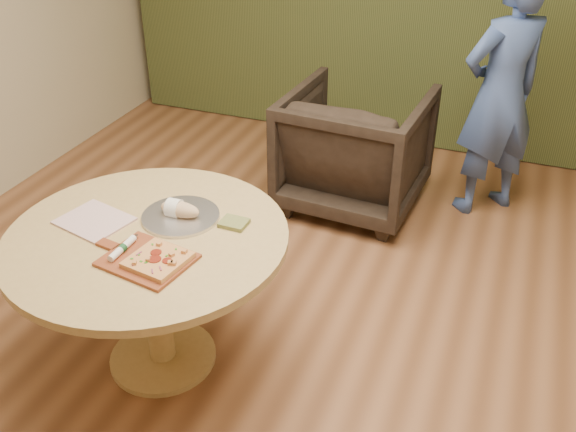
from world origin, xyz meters
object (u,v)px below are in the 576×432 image
(flatbread_pizza, at_px, (158,260))
(person_standing, at_px, (500,95))
(pedestal_table, at_px, (150,260))
(armchair, at_px, (356,144))
(pizza_paddle, at_px, (145,259))
(bread_roll, at_px, (178,209))
(serving_tray, at_px, (181,216))
(cutlery_roll, at_px, (122,248))

(flatbread_pizza, xyz_separation_m, person_standing, (1.13, 2.29, 0.04))
(pedestal_table, xyz_separation_m, armchair, (0.45, 1.83, -0.15))
(pedestal_table, distance_m, flatbread_pizza, 0.30)
(pedestal_table, relative_size, flatbread_pizza, 4.97)
(pizza_paddle, distance_m, bread_roll, 0.35)
(serving_tray, bearing_deg, pedestal_table, -113.06)
(serving_tray, distance_m, person_standing, 2.29)
(serving_tray, height_order, bread_roll, bread_roll)
(flatbread_pizza, distance_m, person_standing, 2.55)
(flatbread_pizza, height_order, person_standing, person_standing)
(serving_tray, height_order, armchair, armchair)
(serving_tray, relative_size, armchair, 0.39)
(cutlery_roll, bearing_deg, serving_tray, 77.18)
(armchair, bearing_deg, cutlery_roll, 80.87)
(pizza_paddle, xyz_separation_m, cutlery_roll, (-0.11, 0.01, 0.02))
(bread_roll, relative_size, armchair, 0.21)
(pedestal_table, xyz_separation_m, pizza_paddle, (0.11, -0.18, 0.15))
(armchair, height_order, person_standing, person_standing)
(armchair, distance_m, person_standing, 0.97)
(flatbread_pizza, xyz_separation_m, cutlery_roll, (-0.18, 0.01, 0.00))
(pizza_paddle, relative_size, flatbread_pizza, 1.84)
(flatbread_pizza, distance_m, serving_tray, 0.37)
(pizza_paddle, height_order, flatbread_pizza, flatbread_pizza)
(cutlery_roll, bearing_deg, bread_roll, 78.59)
(armchair, xyz_separation_m, person_standing, (0.85, 0.28, 0.36))
(pedestal_table, bearing_deg, cutlery_roll, -92.89)
(bread_roll, bearing_deg, cutlery_roll, -102.24)
(pizza_paddle, distance_m, cutlery_roll, 0.12)
(pizza_paddle, xyz_separation_m, serving_tray, (-0.03, 0.35, -0.00))
(pedestal_table, relative_size, person_standing, 0.77)
(serving_tray, height_order, person_standing, person_standing)
(pedestal_table, distance_m, cutlery_roll, 0.24)
(serving_tray, relative_size, person_standing, 0.22)
(pizza_paddle, distance_m, flatbread_pizza, 0.07)
(flatbread_pizza, height_order, armchair, armchair)
(pedestal_table, xyz_separation_m, flatbread_pizza, (0.17, -0.18, 0.17))
(person_standing, bearing_deg, pedestal_table, 15.63)
(flatbread_pizza, xyz_separation_m, bread_roll, (-0.11, 0.36, 0.02))
(bread_roll, relative_size, person_standing, 0.12)
(pizza_paddle, bearing_deg, serving_tray, 104.48)
(serving_tray, bearing_deg, armchair, 77.22)
(cutlery_roll, bearing_deg, person_standing, 60.92)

